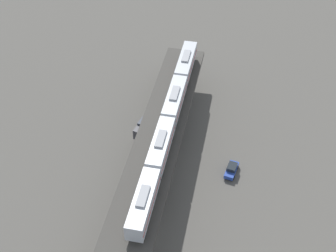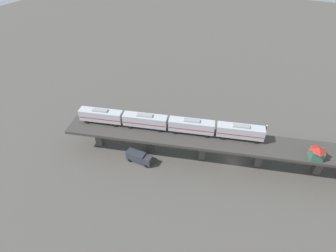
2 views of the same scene
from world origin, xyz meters
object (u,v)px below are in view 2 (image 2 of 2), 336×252
object	(u,v)px
signal_hut	(317,152)
street_lamp	(265,133)
subway_train	(168,123)
street_car_blue	(178,122)
delivery_truck	(139,157)

from	to	relation	value
signal_hut	street_lamp	distance (m)	16.05
subway_train	street_car_blue	xyz separation A→B (m)	(-12.32, -2.68, -9.06)
street_car_blue	delivery_truck	bearing A→B (deg)	-6.45
street_lamp	delivery_truck	bearing A→B (deg)	-51.00
signal_hut	street_lamp	world-z (taller)	signal_hut
signal_hut	street_car_blue	xyz separation A→B (m)	(-5.33, -39.05, -8.32)
street_car_blue	street_lamp	distance (m)	26.78
signal_hut	delivery_truck	xyz separation A→B (m)	(14.78, -41.33, -7.49)
subway_train	delivery_truck	bearing A→B (deg)	-32.46
street_car_blue	subway_train	bearing A→B (deg)	12.28
delivery_truck	street_car_blue	bearing A→B (deg)	173.55
street_car_blue	street_lamp	size ratio (longest dim) A/B	0.66
street_car_blue	street_lamp	bearing A→B (deg)	96.73
subway_train	delivery_truck	xyz separation A→B (m)	(7.79, -4.96, -8.23)
signal_hut	street_lamp	xyz separation A→B (m)	(-8.45, -12.64, -5.15)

